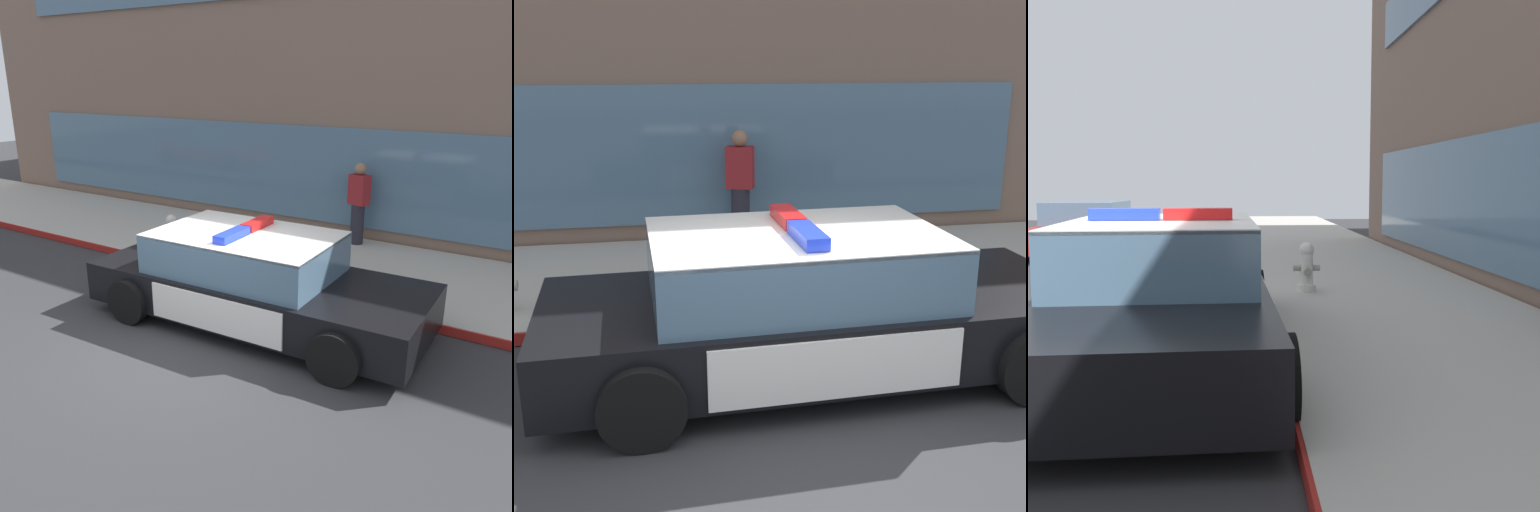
{
  "view_description": "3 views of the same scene",
  "coord_description": "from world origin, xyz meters",
  "views": [
    {
      "loc": [
        4.39,
        -5.02,
        3.55
      ],
      "look_at": [
        -0.24,
        2.23,
        0.63
      ],
      "focal_mm": 37.41,
      "sensor_mm": 36.0,
      "label": 1
    },
    {
      "loc": [
        -1.04,
        -4.38,
        2.86
      ],
      "look_at": [
        0.16,
        1.94,
        0.93
      ],
      "focal_mm": 46.22,
      "sensor_mm": 36.0,
      "label": 2
    },
    {
      "loc": [
        6.41,
        1.88,
        1.73
      ],
      "look_at": [
        -1.64,
        2.48,
        0.8
      ],
      "focal_mm": 44.16,
      "sensor_mm": 36.0,
      "label": 3
    }
  ],
  "objects": [
    {
      "name": "police_cruiser",
      "position": [
        0.4,
        1.16,
        0.68
      ],
      "size": [
        5.07,
        2.28,
        1.49
      ],
      "rotation": [
        0.0,
        0.0,
        0.03
      ],
      "color": "black",
      "rests_on": "ground"
    },
    {
      "name": "curb_red_paint",
      "position": [
        0.0,
        2.27,
        0.08
      ],
      "size": [
        28.8,
        0.04,
        0.14
      ],
      "primitive_type": "cube",
      "color": "maroon",
      "rests_on": "ground"
    },
    {
      "name": "car_far_lane",
      "position": [
        -9.39,
        -1.79,
        0.63
      ],
      "size": [
        4.67,
        2.11,
        1.29
      ],
      "rotation": [
        0.0,
        0.0,
        3.13
      ],
      "color": "maroon",
      "rests_on": "ground"
    },
    {
      "name": "sidewalk",
      "position": [
        0.0,
        3.99,
        0.07
      ],
      "size": [
        48.0,
        3.41,
        0.15
      ],
      "primitive_type": "cube",
      "color": "#B2ADA3",
      "rests_on": "ground"
    },
    {
      "name": "fire_hydrant",
      "position": [
        -2.69,
        2.89,
        0.5
      ],
      "size": [
        0.34,
        0.39,
        0.73
      ],
      "color": "silver",
      "rests_on": "sidewalk"
    },
    {
      "name": "ground",
      "position": [
        0.0,
        0.0,
        0.0
      ],
      "size": [
        48.0,
        48.0,
        0.0
      ],
      "primitive_type": "plane",
      "color": "#303033"
    }
  ]
}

